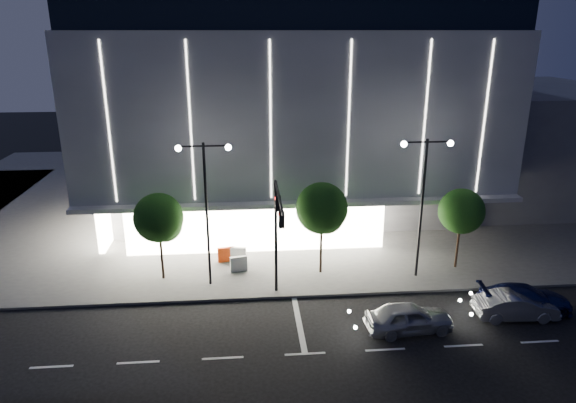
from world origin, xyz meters
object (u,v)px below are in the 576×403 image
(car_lead, at_px, (409,318))
(barrier_c, at_px, (226,254))
(car_second, at_px, (515,306))
(traffic_mast, at_px, (277,223))
(car_third, at_px, (525,298))
(tree_left, at_px, (159,220))
(street_lamp_east, at_px, (423,188))
(barrier_b, at_px, (239,264))
(tree_mid, at_px, (322,211))
(street_lamp_west, at_px, (206,194))
(barrier_d, at_px, (238,254))
(tree_right, at_px, (461,214))

(car_lead, height_order, barrier_c, car_lead)
(car_second, bearing_deg, traffic_mast, 81.36)
(car_third, bearing_deg, barrier_c, 72.85)
(tree_left, bearing_deg, car_third, -14.78)
(street_lamp_east, height_order, car_lead, street_lamp_east)
(barrier_b, height_order, barrier_c, same)
(traffic_mast, distance_m, car_lead, 8.53)
(traffic_mast, bearing_deg, car_lead, -26.30)
(tree_mid, xyz_separation_m, barrier_b, (-5.29, 0.60, -3.68))
(car_lead, bearing_deg, street_lamp_east, -26.42)
(tree_mid, distance_m, car_third, 12.58)
(traffic_mast, bearing_deg, car_third, -7.40)
(street_lamp_east, relative_size, tree_mid, 1.46)
(traffic_mast, height_order, barrier_c, traffic_mast)
(street_lamp_west, bearing_deg, car_third, -14.06)
(barrier_d, bearing_deg, car_lead, -34.59)
(tree_mid, distance_m, barrier_d, 6.81)
(traffic_mast, bearing_deg, car_second, -11.06)
(tree_left, height_order, barrier_b, tree_left)
(barrier_c, bearing_deg, street_lamp_west, -115.76)
(street_lamp_west, distance_m, car_lead, 13.23)
(tree_right, height_order, car_lead, tree_right)
(street_lamp_west, xyz_separation_m, barrier_d, (1.69, 3.10, -5.31))
(street_lamp_east, relative_size, car_lead, 1.95)
(traffic_mast, bearing_deg, tree_mid, 50.58)
(barrier_d, bearing_deg, barrier_c, -172.22)
(street_lamp_west, height_order, barrier_c, street_lamp_west)
(traffic_mast, distance_m, street_lamp_west, 4.89)
(car_second, distance_m, car_third, 1.18)
(traffic_mast, xyz_separation_m, tree_mid, (3.03, 3.68, -0.69))
(street_lamp_east, height_order, car_second, street_lamp_east)
(street_lamp_west, relative_size, car_lead, 1.95)
(tree_mid, bearing_deg, car_third, -26.99)
(tree_right, height_order, car_third, tree_right)
(street_lamp_west, relative_size, barrier_d, 8.18)
(traffic_mast, xyz_separation_m, tree_right, (12.03, 3.68, -1.14))
(car_third, bearing_deg, car_second, 134.66)
(car_second, xyz_separation_m, barrier_d, (-15.14, 8.27, -0.09))
(traffic_mast, height_order, street_lamp_west, street_lamp_west)
(traffic_mast, xyz_separation_m, street_lamp_east, (9.00, 2.66, 0.93))
(tree_mid, xyz_separation_m, car_lead, (3.61, -6.96, -3.55))
(traffic_mast, bearing_deg, barrier_b, 117.85)
(tree_mid, xyz_separation_m, barrier_c, (-6.15, 2.12, -3.68))
(barrier_d, bearing_deg, traffic_mast, -57.44)
(street_lamp_west, bearing_deg, car_lead, -29.19)
(tree_left, height_order, tree_right, tree_left)
(car_second, bearing_deg, car_lead, 99.50)
(tree_left, distance_m, car_lead, 15.62)
(barrier_c, bearing_deg, barrier_b, -70.68)
(car_second, distance_m, barrier_d, 17.26)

